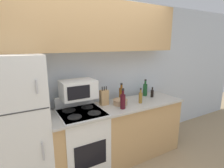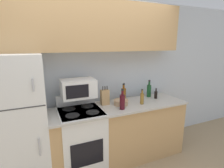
% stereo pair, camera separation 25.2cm
% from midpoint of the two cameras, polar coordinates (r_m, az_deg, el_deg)
% --- Properties ---
extents(wall_back, '(8.00, 0.05, 2.55)m').
position_cam_midpoint_polar(wall_back, '(2.86, -4.22, 1.37)').
color(wall_back, silver).
rests_on(wall_back, ground_plane).
extents(lower_cabinets, '(2.13, 0.63, 0.93)m').
position_cam_midpoint_polar(lower_cabinets, '(2.90, 5.16, -15.54)').
color(lower_cabinets, tan).
rests_on(lower_cabinets, ground_plane).
extents(refrigerator, '(0.64, 0.71, 1.74)m').
position_cam_midpoint_polar(refrigerator, '(2.47, -25.29, -11.67)').
color(refrigerator, white).
rests_on(refrigerator, ground_plane).
extents(upper_cabinets, '(2.77, 0.36, 0.70)m').
position_cam_midpoint_polar(upper_cabinets, '(2.62, -2.95, 18.27)').
color(upper_cabinets, tan).
rests_on(upper_cabinets, refrigerator).
extents(stove, '(0.60, 0.61, 1.10)m').
position_cam_midpoint_polar(stove, '(2.67, -7.10, -17.81)').
color(stove, white).
rests_on(stove, ground_plane).
extents(microwave, '(0.47, 0.34, 0.25)m').
position_cam_midpoint_polar(microwave, '(2.49, -8.19, -1.45)').
color(microwave, white).
rests_on(microwave, stove).
extents(knife_block, '(0.13, 0.08, 0.29)m').
position_cam_midpoint_polar(knife_block, '(2.68, 0.34, -4.35)').
color(knife_block, tan).
rests_on(knife_block, lower_cabinets).
extents(bowl, '(0.23, 0.23, 0.08)m').
position_cam_midpoint_polar(bowl, '(2.70, 5.64, -5.94)').
color(bowl, tan).
rests_on(bowl, lower_cabinets).
extents(bottle_vinegar, '(0.06, 0.06, 0.24)m').
position_cam_midpoint_polar(bottle_vinegar, '(2.77, 12.36, -4.58)').
color(bottle_vinegar, olive).
rests_on(bottle_vinegar, lower_cabinets).
extents(bottle_wine_green, '(0.08, 0.08, 0.30)m').
position_cam_midpoint_polar(bottle_wine_green, '(3.17, 14.22, -2.01)').
color(bottle_wine_green, '#194C23').
rests_on(bottle_wine_green, lower_cabinets).
extents(bottle_soy_sauce, '(0.05, 0.05, 0.18)m').
position_cam_midpoint_polar(bottle_soy_sauce, '(3.11, 16.40, -3.31)').
color(bottle_soy_sauce, black).
rests_on(bottle_soy_sauce, lower_cabinets).
extents(bottle_wine_red, '(0.08, 0.08, 0.30)m').
position_cam_midpoint_polar(bottle_wine_red, '(2.51, 6.28, -5.66)').
color(bottle_wine_red, '#470F19').
rests_on(bottle_wine_red, lower_cabinets).
extents(bottle_whiskey, '(0.08, 0.08, 0.28)m').
position_cam_midpoint_polar(bottle_whiskey, '(2.92, 6.28, -3.12)').
color(bottle_whiskey, brown).
rests_on(bottle_whiskey, lower_cabinets).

